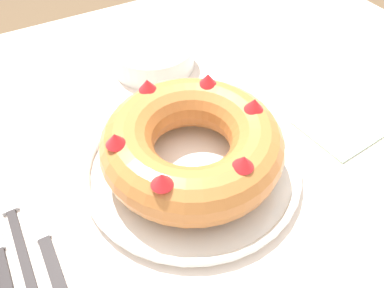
{
  "coord_description": "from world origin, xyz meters",
  "views": [
    {
      "loc": [
        -0.18,
        -0.32,
        1.21
      ],
      "look_at": [
        0.01,
        0.01,
        0.81
      ],
      "focal_mm": 35.0,
      "sensor_mm": 36.0,
      "label": 1
    }
  ],
  "objects_px": {
    "bundt_cake": "(192,144)",
    "cake_knife": "(45,241)",
    "napkin": "(348,123)",
    "side_bowl": "(153,56)",
    "fork": "(15,227)",
    "serving_dish": "(192,166)"
  },
  "relations": [
    {
      "from": "bundt_cake",
      "to": "cake_knife",
      "type": "bearing_deg",
      "value": -176.85
    },
    {
      "from": "bundt_cake",
      "to": "napkin",
      "type": "height_order",
      "value": "bundt_cake"
    },
    {
      "from": "side_bowl",
      "to": "bundt_cake",
      "type": "bearing_deg",
      "value": -103.71
    },
    {
      "from": "fork",
      "to": "napkin",
      "type": "height_order",
      "value": "fork"
    },
    {
      "from": "napkin",
      "to": "fork",
      "type": "bearing_deg",
      "value": 172.37
    },
    {
      "from": "fork",
      "to": "side_bowl",
      "type": "xyz_separation_m",
      "value": [
        0.34,
        0.26,
        0.02
      ]
    },
    {
      "from": "napkin",
      "to": "serving_dish",
      "type": "bearing_deg",
      "value": 171.25
    },
    {
      "from": "side_bowl",
      "to": "napkin",
      "type": "height_order",
      "value": "side_bowl"
    },
    {
      "from": "napkin",
      "to": "cake_knife",
      "type": "bearing_deg",
      "value": 176.52
    },
    {
      "from": "bundt_cake",
      "to": "side_bowl",
      "type": "relative_size",
      "value": 1.59
    },
    {
      "from": "bundt_cake",
      "to": "side_bowl",
      "type": "bearing_deg",
      "value": 76.29
    },
    {
      "from": "bundt_cake",
      "to": "napkin",
      "type": "bearing_deg",
      "value": -8.75
    },
    {
      "from": "serving_dish",
      "to": "cake_knife",
      "type": "relative_size",
      "value": 1.81
    },
    {
      "from": "side_bowl",
      "to": "napkin",
      "type": "xyz_separation_m",
      "value": [
        0.22,
        -0.33,
        -0.02
      ]
    },
    {
      "from": "cake_knife",
      "to": "side_bowl",
      "type": "relative_size",
      "value": 1.1
    },
    {
      "from": "side_bowl",
      "to": "napkin",
      "type": "relative_size",
      "value": 1.03
    },
    {
      "from": "cake_knife",
      "to": "serving_dish",
      "type": "bearing_deg",
      "value": -3.65
    },
    {
      "from": "serving_dish",
      "to": "bundt_cake",
      "type": "height_order",
      "value": "bundt_cake"
    },
    {
      "from": "serving_dish",
      "to": "cake_knife",
      "type": "xyz_separation_m",
      "value": [
        -0.24,
        -0.01,
        -0.01
      ]
    },
    {
      "from": "bundt_cake",
      "to": "fork",
      "type": "distance_m",
      "value": 0.27
    },
    {
      "from": "cake_knife",
      "to": "side_bowl",
      "type": "bearing_deg",
      "value": 37.72
    },
    {
      "from": "serving_dish",
      "to": "fork",
      "type": "relative_size",
      "value": 1.71
    }
  ]
}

